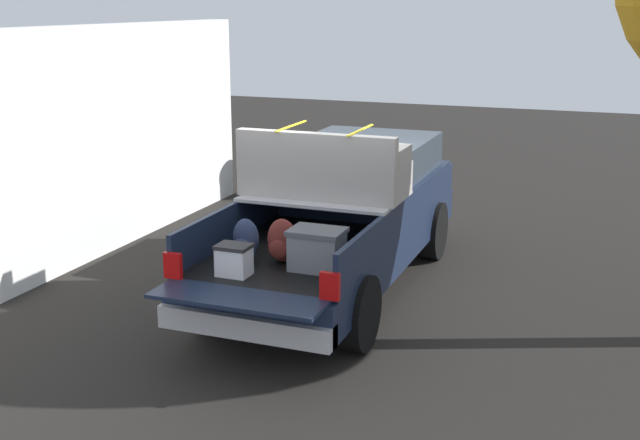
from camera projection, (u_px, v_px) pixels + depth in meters
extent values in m
plane|color=black|center=(336.00, 288.00, 10.74)|extent=(40.00, 40.00, 0.00)
cube|color=#162138|center=(336.00, 243.00, 10.57)|extent=(5.50, 1.92, 0.44)
cube|color=black|center=(302.00, 251.00, 9.43)|extent=(2.80, 1.80, 0.04)
cube|color=#162138|center=(231.00, 225.00, 9.69)|extent=(2.80, 0.06, 0.50)
cube|color=#162138|center=(378.00, 241.00, 9.04)|extent=(2.80, 0.06, 0.50)
cube|color=#162138|center=(341.00, 206.00, 10.60)|extent=(0.06, 1.80, 0.50)
cube|color=#162138|center=(238.00, 299.00, 7.92)|extent=(0.55, 1.80, 0.04)
cube|color=#B2B2B7|center=(325.00, 196.00, 9.99)|extent=(1.25, 1.92, 0.04)
cube|color=#162138|center=(368.00, 187.00, 11.66)|extent=(2.30, 1.92, 0.50)
cube|color=#2D3842|center=(366.00, 155.00, 11.44)|extent=(1.94, 1.76, 0.49)
cube|color=#162138|center=(393.00, 173.00, 12.89)|extent=(0.40, 1.82, 0.38)
cube|color=#B2B2B7|center=(245.00, 325.00, 8.15)|extent=(0.24, 1.92, 0.24)
cube|color=red|center=(173.00, 266.00, 8.41)|extent=(0.06, 0.20, 0.28)
cube|color=red|center=(330.00, 286.00, 7.80)|extent=(0.06, 0.20, 0.28)
cylinder|color=black|center=(321.00, 219.00, 12.50)|extent=(0.85, 0.30, 0.85)
cylinder|color=black|center=(432.00, 230.00, 11.90)|extent=(0.85, 0.30, 0.85)
cylinder|color=black|center=(214.00, 293.00, 9.35)|extent=(0.85, 0.30, 0.85)
cylinder|color=black|center=(357.00, 313.00, 8.74)|extent=(0.85, 0.30, 0.85)
cube|color=slate|center=(317.00, 252.00, 8.68)|extent=(0.40, 0.55, 0.40)
cube|color=#505359|center=(317.00, 231.00, 8.62)|extent=(0.44, 0.59, 0.05)
ellipsoid|color=maroon|center=(283.00, 240.00, 8.93)|extent=(0.20, 0.36, 0.50)
ellipsoid|color=maroon|center=(279.00, 249.00, 8.85)|extent=(0.09, 0.25, 0.22)
ellipsoid|color=#283351|center=(246.00, 239.00, 9.05)|extent=(0.20, 0.32, 0.46)
ellipsoid|color=#283351|center=(242.00, 247.00, 8.97)|extent=(0.09, 0.22, 0.20)
cube|color=white|center=(234.00, 262.00, 8.50)|extent=(0.26, 0.34, 0.30)
cube|color=#262628|center=(234.00, 246.00, 8.46)|extent=(0.28, 0.36, 0.04)
cube|color=#9E9993|center=(325.00, 178.00, 9.93)|extent=(0.85, 2.01, 0.42)
cube|color=#9E9993|center=(315.00, 150.00, 9.52)|extent=(0.16, 2.01, 0.40)
cube|color=#9E9993|center=(260.00, 147.00, 10.21)|extent=(0.61, 0.20, 0.22)
cube|color=#9E9993|center=(397.00, 156.00, 9.58)|extent=(0.61, 0.20, 0.22)
cube|color=yellow|center=(291.00, 126.00, 9.93)|extent=(0.95, 0.03, 0.02)
cube|color=yellow|center=(360.00, 130.00, 9.61)|extent=(0.95, 0.03, 0.02)
cube|color=white|center=(47.00, 154.00, 10.99)|extent=(10.32, 0.36, 3.39)
cylinder|color=#2D2D33|center=(266.00, 174.00, 15.69)|extent=(0.56, 0.56, 0.90)
cylinder|color=#2D2D33|center=(265.00, 149.00, 15.56)|extent=(0.60, 0.60, 0.08)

